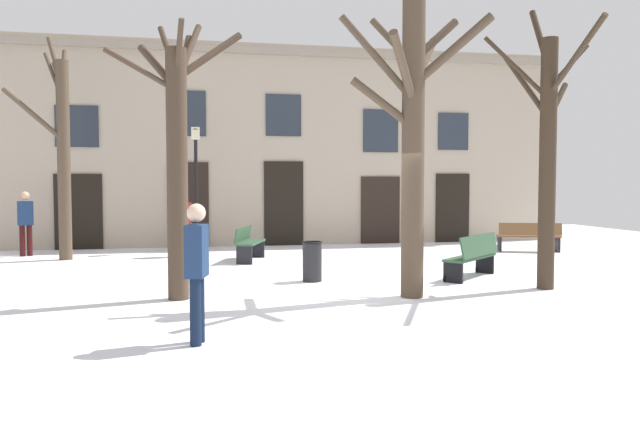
% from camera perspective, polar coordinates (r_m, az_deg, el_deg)
% --- Properties ---
extents(ground_plane, '(30.28, 30.28, 0.00)m').
position_cam_1_polar(ground_plane, '(11.23, 1.64, -7.31)').
color(ground_plane, white).
extents(building_facade, '(18.92, 0.60, 6.39)m').
position_cam_1_polar(building_facade, '(19.41, -3.91, 6.55)').
color(building_facade, tan).
rests_on(building_facade, ground).
extents(tree_left_of_center, '(1.51, 1.67, 5.88)m').
position_cam_1_polar(tree_left_of_center, '(16.96, -23.33, 5.72)').
color(tree_left_of_center, '#4C3D2D').
rests_on(tree_left_of_center, ground).
extents(tree_right_of_center, '(2.34, 1.79, 4.96)m').
position_cam_1_polar(tree_right_of_center, '(10.57, -13.37, 5.71)').
color(tree_right_of_center, '#423326').
rests_on(tree_right_of_center, ground).
extents(tree_foreground, '(2.57, 2.42, 5.30)m').
position_cam_1_polar(tree_foreground, '(10.59, 8.84, 8.00)').
color(tree_foreground, '#4C3D2D').
rests_on(tree_foreground, ground).
extents(tree_near_facade, '(1.90, 2.31, 5.38)m').
position_cam_1_polar(tree_near_facade, '(12.04, 20.79, 5.83)').
color(tree_near_facade, '#382B1E').
rests_on(tree_near_facade, ground).
extents(streetlamp, '(0.30, 0.30, 3.67)m').
position_cam_1_polar(streetlamp, '(17.82, -11.70, 3.68)').
color(streetlamp, black).
rests_on(streetlamp, ground).
extents(litter_bin, '(0.42, 0.42, 0.81)m').
position_cam_1_polar(litter_bin, '(12.19, -0.75, -4.56)').
color(litter_bin, black).
rests_on(litter_bin, ground).
extents(bench_facing_shops, '(0.91, 1.60, 0.88)m').
position_cam_1_polar(bench_facing_shops, '(15.50, -6.76, -2.79)').
color(bench_facing_shops, '#2D4C33').
rests_on(bench_facing_shops, ground).
extents(bench_back_to_back_right, '(1.83, 1.02, 0.85)m').
position_cam_1_polar(bench_back_to_back_right, '(18.44, 19.23, -2.06)').
color(bench_back_to_back_right, brown).
rests_on(bench_back_to_back_right, ground).
extents(bench_back_to_back_left, '(1.64, 1.54, 0.93)m').
position_cam_1_polar(bench_back_to_back_left, '(12.98, 14.32, -3.93)').
color(bench_back_to_back_left, '#2D4C33').
rests_on(bench_back_to_back_left, ground).
extents(person_strolling, '(0.30, 0.42, 1.74)m').
position_cam_1_polar(person_strolling, '(7.56, -11.62, -4.91)').
color(person_strolling, black).
rests_on(person_strolling, ground).
extents(person_near_bench, '(0.44, 0.39, 1.73)m').
position_cam_1_polar(person_near_bench, '(16.67, -12.85, -0.71)').
color(person_near_bench, '#403D3A').
rests_on(person_near_bench, ground).
extents(person_by_shop_door, '(0.43, 0.34, 1.77)m').
position_cam_1_polar(person_by_shop_door, '(18.19, -26.19, -0.56)').
color(person_by_shop_door, '#350F0F').
rests_on(person_by_shop_door, ground).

